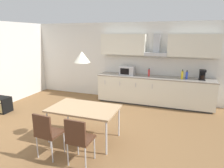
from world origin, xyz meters
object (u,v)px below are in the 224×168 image
Objects in this scene: microwave at (127,71)px; coffee_maker at (202,75)px; bottle_yellow at (182,75)px; chair_near_left at (47,131)px; bottle_red at (149,73)px; chair_near_right at (78,137)px; dining_table at (84,110)px; pendant_lamp at (82,57)px; bottle_blue at (187,75)px; guitar_amp at (1,105)px.

coffee_maker is (2.27, 0.03, 0.01)m from microwave.
bottle_yellow is 4.19m from chair_near_left.
microwave reaches higher than bottle_red.
bottle_yellow is 3.89m from chair_near_right.
pendant_lamp is at bearing -63.43° from dining_table.
chair_near_left is (-0.32, -0.82, -0.15)m from dining_table.
bottle_yellow reaches higher than bottle_blue.
microwave reaches higher than dining_table.
bottle_red is 0.81× the size of pendant_lamp.
coffee_maker is 0.56m from bottle_yellow.
pendant_lamp is at bearing -124.93° from bottle_yellow.
bottle_red is at bearing 29.29° from guitar_amp.
pendant_lamp is (0.32, 0.82, 1.24)m from chair_near_left.
chair_near_right is (-2.12, -3.61, -0.52)m from coffee_maker.
chair_near_left is (-1.21, -3.60, -0.49)m from bottle_red.
microwave is 1.81× the size of bottle_blue.
chair_near_right is at bearing -22.92° from guitar_amp.
bottle_blue is at bearing -1.89° from bottle_red.
microwave is at bearing 92.33° from chair_near_right.
bottle_blue is (-0.43, -0.04, -0.04)m from coffee_maker.
dining_table is (-0.17, -2.76, -0.37)m from microwave.
bottle_yellow is 0.13m from bottle_blue.
bottle_red is 3.02m from pendant_lamp.
chair_near_left reaches higher than guitar_amp.
guitar_amp is at bearing -150.71° from bottle_red.
bottle_blue is 0.31× the size of chair_near_left.
microwave is 0.55× the size of chair_near_left.
chair_near_right is at bearing -68.93° from dining_table.
bottle_blue is at bearing 53.76° from pendant_lamp.
guitar_amp is at bearing 168.96° from dining_table.
coffee_maker is at bearing 48.79° from dining_table.
bottle_red is 3.83m from chair_near_left.
guitar_amp is at bearing 152.38° from chair_near_left.
coffee_maker is 0.58× the size of guitar_amp.
bottle_red is at bearing 178.11° from bottle_blue.
pendant_lamp is (0.00, -0.00, 1.10)m from dining_table.
pendant_lamp reaches higher than bottle_yellow.
bottle_red is 0.50× the size of guitar_amp.
coffee_maker is 5.95m from guitar_amp.
coffee_maker is at bearing 0.09° from bottle_red.
bottle_blue reaches higher than bottle_red.
chair_near_left is 3.06m from guitar_amp.
bottle_blue reaches higher than chair_near_right.
chair_near_right is (-1.57, -3.52, -0.50)m from bottle_yellow.
coffee_maker is 4.57m from chair_near_left.
chair_near_right is (-0.57, -3.60, -0.49)m from bottle_red.
bottle_yellow is 0.20× the size of dining_table.
bottle_red reaches higher than dining_table.
pendant_lamp reaches higher than chair_near_right.
chair_near_left is (-2.34, -3.57, -0.49)m from bottle_blue.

